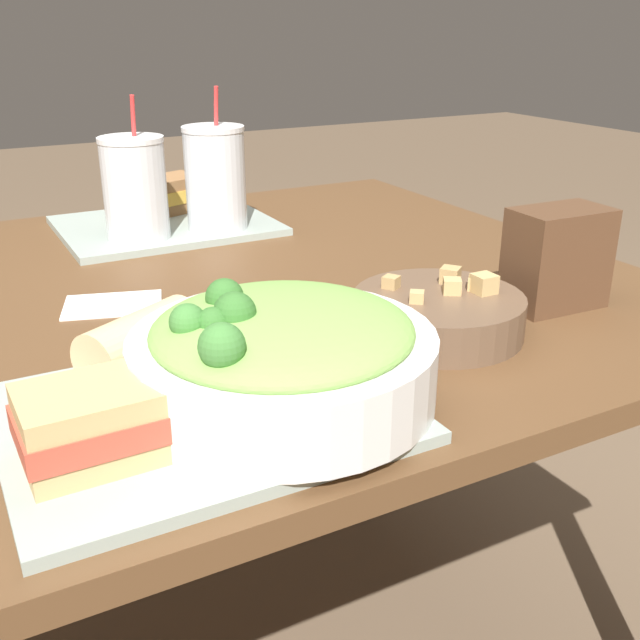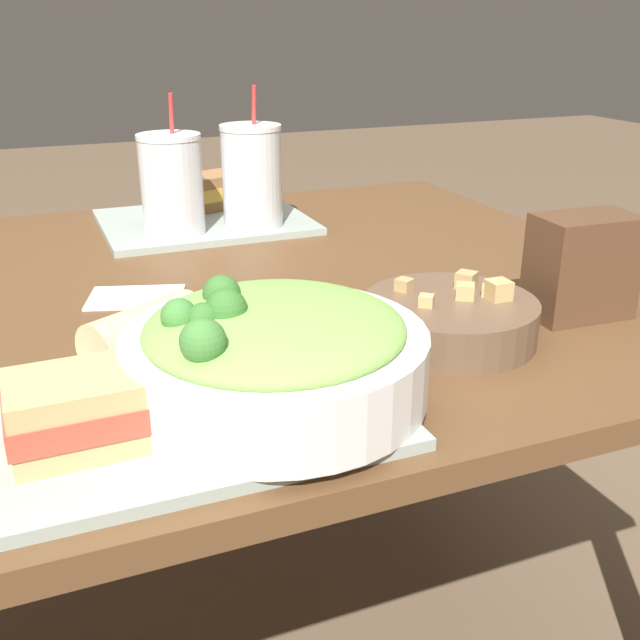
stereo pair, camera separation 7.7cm
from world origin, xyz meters
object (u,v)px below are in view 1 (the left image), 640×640
Objects in this scene: sandwich_near at (102,421)px; soup_bowl at (438,312)px; drink_cup_dark at (135,192)px; napkin_folded at (113,305)px; baguette_near at (142,340)px; chip_bag at (557,258)px; sandwich_far at (168,194)px; salad_bowl at (282,353)px; drink_cup_red at (216,181)px.

soup_bowl is at bearing 12.20° from sandwich_near.
drink_cup_dark is at bearing 111.43° from soup_bowl.
drink_cup_dark reaches higher than napkin_folded.
baguette_near is 0.63× the size of drink_cup_dark.
sandwich_near is at bearing -167.67° from chip_bag.
soup_bowl is at bearing -100.31° from sandwich_far.
drink_cup_red is at bearing 74.39° from salad_bowl.
sandwich_far is (0.13, 0.77, -0.02)m from salad_bowl.
soup_bowl is 0.86× the size of drink_cup_red.
drink_cup_red is (0.35, 0.64, 0.05)m from sandwich_near.
sandwich_far is (0.23, 0.64, 0.00)m from baguette_near.
chip_bag is at bearing 1.40° from soup_bowl.
baguette_near is at bearing 177.57° from chip_bag.
baguette_near is at bearing -119.02° from drink_cup_red.
salad_bowl is 0.16m from baguette_near.
sandwich_near is 0.85m from sandwich_far.
salad_bowl is 0.62m from drink_cup_dark.
soup_bowl reaches higher than napkin_folded.
sandwich_near reaches higher than baguette_near.
soup_bowl is at bearing -68.57° from drink_cup_dark.
chip_bag is at bearing 8.50° from sandwich_near.
baguette_near is 0.53m from chip_bag.
baguette_near is 0.99× the size of napkin_folded.
sandwich_near is at bearing -166.44° from soup_bowl.
sandwich_near is 0.59× the size of drink_cup_dark.
drink_cup_red is 0.59m from chip_bag.
drink_cup_red reaches higher than napkin_folded.
soup_bowl is 1.57× the size of chip_bag.
napkin_folded is (-0.11, -0.26, -0.09)m from drink_cup_dark.
soup_bowl is at bearing -82.32° from drink_cup_red.
baguette_near is 0.51m from drink_cup_dark.
salad_bowl reaches higher than sandwich_near.
drink_cup_red reaches higher than salad_bowl.
napkin_folded is at bearing 139.23° from soup_bowl.
chip_bag is (0.30, -0.68, 0.02)m from sandwich_far.
sandwich_near reaches higher than napkin_folded.
drink_cup_red is 1.63× the size of napkin_folded.
drink_cup_dark reaches higher than chip_bag.
sandwich_near is at bearing 123.61° from baguette_near.
sandwich_far is at bearing 63.18° from napkin_folded.
sandwich_near reaches higher than soup_bowl.
drink_cup_red is (0.14, 0.00, 0.00)m from drink_cup_dark.
drink_cup_dark is 0.30m from napkin_folded.
drink_cup_dark reaches higher than sandwich_near.
chip_bag reaches higher than soup_bowl.
salad_bowl reaches higher than sandwich_far.
soup_bowl is at bearing -127.95° from baguette_near.
napkin_folded is at bearing 154.40° from chip_bag.
chip_bag is at bearing -28.07° from napkin_folded.
sandwich_far is (-0.11, 0.69, 0.02)m from soup_bowl.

